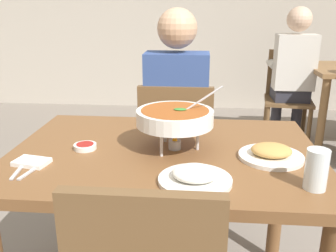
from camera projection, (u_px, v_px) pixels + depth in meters
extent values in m
cube|color=brown|center=(165.00, 154.00, 1.47)|extent=(1.21, 0.87, 0.04)
cylinder|color=brown|center=(71.00, 191.00, 1.99)|extent=(0.07, 0.07, 0.74)
cylinder|color=brown|center=(277.00, 200.00, 1.90)|extent=(0.07, 0.07, 0.74)
cube|color=brown|center=(177.00, 152.00, 2.34)|extent=(0.44, 0.44, 0.03)
cube|color=brown|center=(175.00, 126.00, 2.08)|extent=(0.42, 0.04, 0.45)
cylinder|color=brown|center=(206.00, 173.00, 2.58)|extent=(0.04, 0.04, 0.42)
cylinder|color=brown|center=(152.00, 171.00, 2.61)|extent=(0.04, 0.04, 0.42)
cylinder|color=brown|center=(207.00, 200.00, 2.22)|extent=(0.04, 0.04, 0.42)
cylinder|color=brown|center=(144.00, 197.00, 2.25)|extent=(0.04, 0.04, 0.42)
cylinder|color=#2D2D38|center=(193.00, 181.00, 2.42)|extent=(0.10, 0.10, 0.45)
cylinder|color=#2D2D38|center=(162.00, 180.00, 2.44)|extent=(0.10, 0.10, 0.45)
cube|color=#2D2D38|center=(177.00, 142.00, 2.30)|extent=(0.32, 0.32, 0.12)
cube|color=#334C8C|center=(177.00, 97.00, 2.13)|extent=(0.36, 0.20, 0.50)
sphere|color=tan|center=(177.00, 28.00, 2.01)|extent=(0.22, 0.22, 0.22)
cylinder|color=#334C8C|center=(204.00, 97.00, 2.32)|extent=(0.08, 0.28, 0.08)
cylinder|color=#334C8C|center=(154.00, 96.00, 2.35)|extent=(0.08, 0.28, 0.08)
cylinder|color=silver|center=(198.00, 138.00, 1.45)|extent=(0.01, 0.01, 0.10)
cylinder|color=silver|center=(165.00, 130.00, 1.54)|extent=(0.01, 0.01, 0.10)
cylinder|color=silver|center=(161.00, 144.00, 1.39)|extent=(0.01, 0.01, 0.10)
torus|color=silver|center=(175.00, 125.00, 1.45)|extent=(0.21, 0.21, 0.01)
cylinder|color=#B2B2B7|center=(175.00, 145.00, 1.47)|extent=(0.05, 0.05, 0.04)
cone|color=orange|center=(175.00, 137.00, 1.46)|extent=(0.02, 0.02, 0.04)
cylinder|color=white|center=(175.00, 118.00, 1.44)|extent=(0.30, 0.30, 0.06)
cylinder|color=#994C1E|center=(175.00, 111.00, 1.43)|extent=(0.26, 0.26, 0.01)
ellipsoid|color=#388433|center=(180.00, 109.00, 1.42)|extent=(0.05, 0.03, 0.01)
cylinder|color=silver|center=(199.00, 102.00, 1.43)|extent=(0.18, 0.01, 0.13)
cylinder|color=white|center=(195.00, 180.00, 1.20)|extent=(0.24, 0.24, 0.01)
ellipsoid|color=white|center=(195.00, 173.00, 1.19)|extent=(0.15, 0.13, 0.04)
cylinder|color=white|center=(271.00, 157.00, 1.38)|extent=(0.24, 0.24, 0.01)
ellipsoid|color=tan|center=(271.00, 150.00, 1.37)|extent=(0.15, 0.13, 0.04)
cylinder|color=white|center=(85.00, 147.00, 1.47)|extent=(0.09, 0.09, 0.02)
cylinder|color=maroon|center=(85.00, 144.00, 1.47)|extent=(0.07, 0.07, 0.01)
cube|color=white|center=(32.00, 162.00, 1.33)|extent=(0.13, 0.10, 0.02)
cube|color=silver|center=(20.00, 169.00, 1.29)|extent=(0.03, 0.17, 0.01)
cube|color=silver|center=(34.00, 169.00, 1.28)|extent=(0.04, 0.17, 0.01)
cylinder|color=silver|center=(317.00, 169.00, 1.14)|extent=(0.07, 0.07, 0.13)
cylinder|color=gold|center=(316.00, 175.00, 1.14)|extent=(0.06, 0.06, 0.08)
cylinder|color=brown|center=(322.00, 120.00, 3.23)|extent=(0.07, 0.07, 0.74)
cylinder|color=brown|center=(302.00, 100.00, 3.87)|extent=(0.07, 0.07, 0.74)
cube|color=brown|center=(288.00, 101.00, 3.58)|extent=(0.50, 0.50, 0.03)
cube|color=brown|center=(289.00, 73.00, 3.69)|extent=(0.42, 0.10, 0.45)
cylinder|color=brown|center=(266.00, 128.00, 3.52)|extent=(0.04, 0.04, 0.42)
cylinder|color=brown|center=(309.00, 131.00, 3.44)|extent=(0.04, 0.04, 0.42)
cylinder|color=brown|center=(266.00, 117.00, 3.87)|extent=(0.04, 0.04, 0.42)
cylinder|color=brown|center=(304.00, 119.00, 3.79)|extent=(0.04, 0.04, 0.42)
cylinder|color=#2D2D38|center=(296.00, 121.00, 3.69)|extent=(0.10, 0.10, 0.45)
cylinder|color=#2D2D38|center=(275.00, 120.00, 3.70)|extent=(0.10, 0.10, 0.45)
cube|color=#2D2D38|center=(289.00, 93.00, 3.57)|extent=(0.32, 0.32, 0.12)
cube|color=beige|center=(295.00, 62.00, 3.40)|extent=(0.36, 0.20, 0.50)
sphere|color=beige|center=(299.00, 19.00, 3.28)|extent=(0.22, 0.22, 0.22)
cylinder|color=beige|center=(306.00, 65.00, 3.59)|extent=(0.08, 0.28, 0.08)
cylinder|color=beige|center=(273.00, 64.00, 3.61)|extent=(0.08, 0.28, 0.08)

